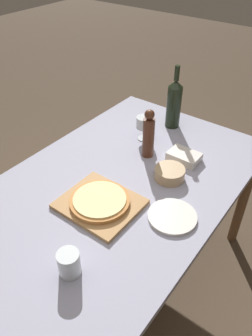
{
  "coord_description": "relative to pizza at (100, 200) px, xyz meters",
  "views": [
    {
      "loc": [
        0.73,
        -0.84,
        1.79
      ],
      "look_at": [
        0.01,
        0.12,
        0.84
      ],
      "focal_mm": 35.0,
      "sensor_mm": 36.0,
      "label": 1
    }
  ],
  "objects": [
    {
      "name": "wine_glass",
      "position": [
        -0.15,
        0.55,
        0.07
      ],
      "size": [
        0.08,
        0.08,
        0.14
      ],
      "color": "silver",
      "rests_on": "dining_table"
    },
    {
      "name": "wine_bottle",
      "position": [
        -0.09,
        0.77,
        0.12
      ],
      "size": [
        0.08,
        0.08,
        0.37
      ],
      "color": "black",
      "rests_on": "dining_table"
    },
    {
      "name": "cutting_board",
      "position": [
        0.0,
        -0.0,
        -0.02
      ],
      "size": [
        0.33,
        0.29,
        0.02
      ],
      "color": "#A87A47",
      "rests_on": "dining_table"
    },
    {
      "name": "drinking_tumbler",
      "position": [
        0.13,
        -0.32,
        0.02
      ],
      "size": [
        0.08,
        0.08,
        0.1
      ],
      "color": "silver",
      "rests_on": "dining_table"
    },
    {
      "name": "small_bowl",
      "position": [
        0.14,
        0.34,
        -0.0
      ],
      "size": [
        0.14,
        0.14,
        0.06
      ],
      "color": "tan",
      "rests_on": "dining_table"
    },
    {
      "name": "ground_plane",
      "position": [
        -0.03,
        0.1,
        -0.81
      ],
      "size": [
        12.0,
        12.0,
        0.0
      ],
      "primitive_type": "plane",
      "color": "#4C3D2D"
    },
    {
      "name": "dining_table",
      "position": [
        -0.03,
        0.1,
        -0.11
      ],
      "size": [
        0.98,
        1.69,
        0.78
      ],
      "color": "#9393A8",
      "rests_on": "ground_plane"
    },
    {
      "name": "pepper_mill",
      "position": [
        -0.04,
        0.43,
        0.1
      ],
      "size": [
        0.06,
        0.06,
        0.26
      ],
      "color": "#4C2819",
      "rests_on": "dining_table"
    },
    {
      "name": "food_container",
      "position": [
        0.13,
        0.51,
        -0.01
      ],
      "size": [
        0.16,
        0.11,
        0.04
      ],
      "color": "beige",
      "rests_on": "dining_table"
    },
    {
      "name": "pizza",
      "position": [
        0.0,
        0.0,
        0.0
      ],
      "size": [
        0.26,
        0.26,
        0.02
      ],
      "color": "#BC7A3D",
      "rests_on": "cutting_board"
    },
    {
      "name": "dinner_plate",
      "position": [
        0.29,
        0.13,
        -0.02
      ],
      "size": [
        0.21,
        0.21,
        0.01
      ],
      "color": "silver",
      "rests_on": "dining_table"
    }
  ]
}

